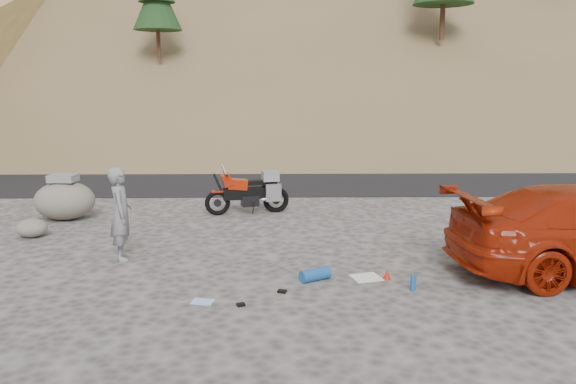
{
  "coord_description": "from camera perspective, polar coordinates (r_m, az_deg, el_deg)",
  "views": [
    {
      "loc": [
        0.96,
        -9.95,
        3.15
      ],
      "look_at": [
        1.14,
        1.16,
        1.0
      ],
      "focal_mm": 35.0,
      "sensor_mm": 36.0,
      "label": 1
    }
  ],
  "objects": [
    {
      "name": "ground",
      "position": [
        10.48,
        -6.18,
        -6.6
      ],
      "size": [
        140.0,
        140.0,
        0.0
      ],
      "primitive_type": "plane",
      "color": "#3F3C3A",
      "rests_on": "ground"
    },
    {
      "name": "gear_funnel",
      "position": [
        9.42,
        10.02,
        -8.23
      ],
      "size": [
        0.15,
        0.15,
        0.17
      ],
      "primitive_type": "cone",
      "rotation": [
        0.0,
        0.0,
        -0.2
      ],
      "color": "red",
      "rests_on": "ground"
    },
    {
      "name": "boulder",
      "position": [
        14.18,
        -21.74,
        -0.73
      ],
      "size": [
        1.67,
        1.53,
        1.08
      ],
      "rotation": [
        0.0,
        0.0,
        -0.29
      ],
      "color": "#5F5851",
      "rests_on": "ground"
    },
    {
      "name": "gear_blue_mat",
      "position": [
        9.21,
        2.78,
        -8.38
      ],
      "size": [
        0.54,
        0.42,
        0.2
      ],
      "primitive_type": "cylinder",
      "rotation": [
        0.0,
        1.57,
        0.5
      ],
      "color": "#184E94",
      "rests_on": "ground"
    },
    {
      "name": "gear_white_cloth",
      "position": [
        9.44,
        7.95,
        -8.6
      ],
      "size": [
        0.55,
        0.51,
        0.02
      ],
      "primitive_type": "cube",
      "rotation": [
        0.0,
        0.0,
        0.27
      ],
      "color": "white",
      "rests_on": "ground"
    },
    {
      "name": "gear_bottle",
      "position": [
        8.98,
        12.61,
        -9.03
      ],
      "size": [
        0.1,
        0.1,
        0.24
      ],
      "primitive_type": "cylinder",
      "rotation": [
        0.0,
        0.0,
        0.17
      ],
      "color": "#184E94",
      "rests_on": "ground"
    },
    {
      "name": "road",
      "position": [
        19.24,
        -3.77,
        1.49
      ],
      "size": [
        120.0,
        7.0,
        0.05
      ],
      "primitive_type": "cube",
      "color": "black",
      "rests_on": "ground"
    },
    {
      "name": "small_rock",
      "position": [
        12.88,
        -24.6,
        -3.35
      ],
      "size": [
        0.66,
        0.6,
        0.38
      ],
      "rotation": [
        0.0,
        0.0,
        0.04
      ],
      "color": "#5F5851",
      "rests_on": "ground"
    },
    {
      "name": "man",
      "position": [
        10.77,
        -16.35,
        -6.51
      ],
      "size": [
        0.51,
        0.68,
        1.69
      ],
      "primitive_type": "imported",
      "rotation": [
        0.0,
        0.0,
        1.75
      ],
      "color": "gray",
      "rests_on": "ground"
    },
    {
      "name": "gear_glove_a",
      "position": [
        8.73,
        -0.61,
        -10.05
      ],
      "size": [
        0.16,
        0.13,
        0.04
      ],
      "primitive_type": "cube",
      "rotation": [
        0.0,
        0.0,
        -0.34
      ],
      "color": "black",
      "rests_on": "ground"
    },
    {
      "name": "gear_blue_cloth",
      "position": [
        8.47,
        -8.66,
        -10.96
      ],
      "size": [
        0.35,
        0.28,
        0.01
      ],
      "primitive_type": "cube",
      "rotation": [
        0.0,
        0.0,
        -0.19
      ],
      "color": "#93C0E4",
      "rests_on": "ground"
    },
    {
      "name": "motorcycle",
      "position": [
        13.78,
        -3.75,
        -0.03
      ],
      "size": [
        2.07,
        0.89,
        1.25
      ],
      "rotation": [
        0.0,
        0.0,
        0.24
      ],
      "color": "black",
      "rests_on": "ground"
    },
    {
      "name": "gear_glove_b",
      "position": [
        8.27,
        -4.82,
        -11.33
      ],
      "size": [
        0.14,
        0.12,
        0.04
      ],
      "primitive_type": "cube",
      "rotation": [
        0.0,
        0.0,
        0.36
      ],
      "color": "black",
      "rests_on": "ground"
    }
  ]
}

